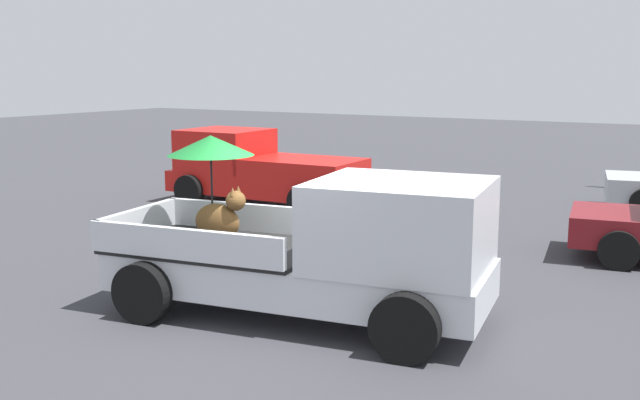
{
  "coord_description": "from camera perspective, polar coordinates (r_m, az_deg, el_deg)",
  "views": [
    {
      "loc": [
        5.08,
        -7.87,
        3.23
      ],
      "look_at": [
        -1.11,
        2.42,
        1.1
      ],
      "focal_mm": 41.16,
      "sensor_mm": 36.0,
      "label": 1
    }
  ],
  "objects": [
    {
      "name": "pickup_truck_red",
      "position": [
        17.75,
        -4.74,
        2.4
      ],
      "size": [
        4.86,
        2.29,
        1.8
      ],
      "rotation": [
        0.0,
        0.0,
        3.17
      ],
      "color": "black",
      "rests_on": "ground"
    },
    {
      "name": "pickup_truck_main",
      "position": [
        9.49,
        0.58,
        -3.71
      ],
      "size": [
        5.28,
        2.88,
        2.33
      ],
      "rotation": [
        0.0,
        0.0,
        0.15
      ],
      "color": "black",
      "rests_on": "ground"
    },
    {
      "name": "ground_plane",
      "position": [
        9.91,
        -1.75,
        -8.97
      ],
      "size": [
        80.0,
        80.0,
        0.0
      ],
      "primitive_type": "plane",
      "color": "#38383D"
    }
  ]
}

